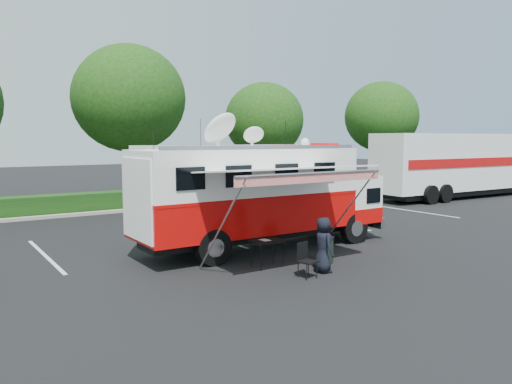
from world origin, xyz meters
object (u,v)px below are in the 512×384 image
Objects in this scene: command_truck at (262,194)px; trash_bin at (325,249)px; folding_table at (267,242)px; semi_trailer at (460,164)px.

trash_bin is (0.48, -2.68, -1.47)m from command_truck.
command_truck is 3.09m from trash_bin.
trash_bin is at bearing -16.19° from folding_table.
folding_table is at bearing -159.58° from semi_trailer.
trash_bin is at bearing -156.44° from semi_trailer.
command_truck is 19.80m from semi_trailer.
semi_trailer is at bearing 23.56° from trash_bin.
folding_table is 21.76m from semi_trailer.
folding_table reaches higher than trash_bin.
folding_table is 1.27× the size of trash_bin.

